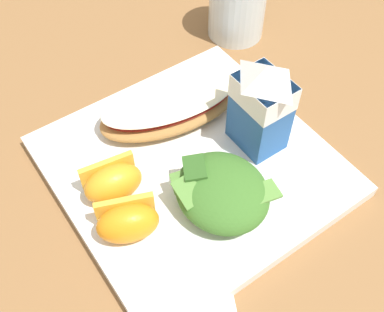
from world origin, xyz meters
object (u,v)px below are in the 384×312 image
Objects in this scene: cheesy_pizza_bread at (170,105)px; green_salad_pile at (222,192)px; orange_wedge_middle at (128,222)px; milk_carton at (262,103)px; white_plate at (192,166)px; drinking_clear_cup at (237,4)px; orange_wedge_front at (113,182)px.

green_salad_pile is (0.13, -0.02, 0.00)m from cheesy_pizza_bread.
orange_wedge_middle is at bearing -104.63° from green_salad_pile.
green_salad_pile reaches higher than cheesy_pizza_bread.
white_plate is at bearing -102.13° from milk_carton.
milk_carton is 1.19× the size of drinking_clear_cup.
white_plate is 2.80× the size of green_salad_pile.
cheesy_pizza_bread is at bearing 131.64° from orange_wedge_middle.
orange_wedge_middle is (0.04, -0.10, 0.03)m from white_plate.
white_plate is 0.10m from milk_carton.
orange_wedge_front and orange_wedge_middle have the same top height.
cheesy_pizza_bread is (-0.07, 0.02, 0.03)m from white_plate.
milk_carton is 1.59× the size of orange_wedge_middle.
milk_carton is at bearing 117.83° from green_salad_pile.
cheesy_pizza_bread is 0.13m from green_salad_pile.
orange_wedge_front is at bearing -62.08° from cheesy_pizza_bread.
cheesy_pizza_bread is 0.20m from drinking_clear_cup.
orange_wedge_front is (0.06, -0.11, 0.00)m from cheesy_pizza_bread.
drinking_clear_cup is (-0.20, 0.29, 0.01)m from orange_wedge_middle.
orange_wedge_front is at bearing -99.92° from milk_carton.
green_salad_pile is at bearing -10.58° from cheesy_pizza_bread.
orange_wedge_middle is (0.05, -0.01, 0.00)m from orange_wedge_front.
white_plate is 0.08m from cheesy_pizza_bread.
drinking_clear_cup reaches higher than orange_wedge_middle.
orange_wedge_front is 0.94× the size of orange_wedge_middle.
green_salad_pile is 0.30m from drinking_clear_cup.
drinking_clear_cup is (-0.10, 0.17, 0.01)m from cheesy_pizza_bread.
orange_wedge_front is at bearing -98.01° from white_plate.
green_salad_pile reaches higher than orange_wedge_front.
orange_wedge_middle is (0.02, -0.18, -0.04)m from milk_carton.
cheesy_pizza_bread is 0.11m from milk_carton.
green_salad_pile is 0.10m from orange_wedge_middle.
orange_wedge_front is 0.70× the size of drinking_clear_cup.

